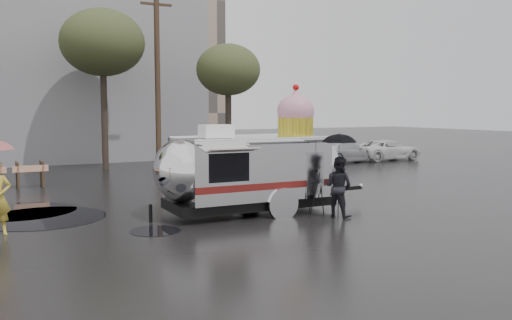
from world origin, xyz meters
TOP-DOWN VIEW (x-y plane):
  - ground at (0.00, 0.00)m, footprint 120.00×120.00m
  - puddles at (-4.43, 3.58)m, footprint 5.05×6.73m
  - grey_building at (-4.00, 24.00)m, footprint 22.00×12.00m
  - utility_pole at (2.50, 14.00)m, footprint 1.60×0.28m
  - tree_mid at (0.00, 15.00)m, footprint 4.20×4.20m
  - tree_right at (6.00, 13.00)m, footprint 3.36×3.36m
  - parked_cars at (11.78, 12.00)m, footprint 13.20×1.90m
  - airstream_trailer at (1.26, 1.16)m, footprint 7.22×2.76m
  - person_right at (3.10, -0.58)m, footprint 0.76×0.94m
  - umbrella_black at (3.10, -0.58)m, footprint 1.25×1.25m
  - tripod at (2.67, -0.03)m, footprint 0.50×0.56m

SIDE VIEW (x-z plane):
  - ground at x=0.00m, z-range 0.00..0.00m
  - puddles at x=-4.43m, z-range 0.00..0.01m
  - parked_cars at x=11.78m, z-range -0.03..1.47m
  - tripod at x=2.67m, z-range 0.09..1.43m
  - person_right at x=3.10m, z-range 0.00..1.71m
  - airstream_trailer at x=1.26m, z-range -0.58..3.31m
  - umbrella_black at x=3.10m, z-range 0.77..3.18m
  - utility_pole at x=2.50m, z-range 0.12..9.12m
  - tree_right at x=6.00m, z-range 1.85..8.27m
  - tree_mid at x=0.00m, z-range 2.33..10.35m
  - grey_building at x=-4.00m, z-range 0.00..13.00m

